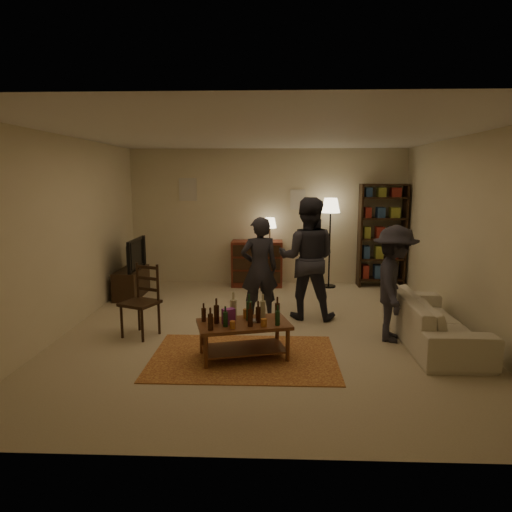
# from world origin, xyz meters

# --- Properties ---
(floor) EXTENTS (6.00, 6.00, 0.00)m
(floor) POSITION_xyz_m (0.00, 0.00, 0.00)
(floor) COLOR #C6B793
(floor) RESTS_ON ground
(room_shell) EXTENTS (6.00, 6.00, 6.00)m
(room_shell) POSITION_xyz_m (-0.65, 2.98, 1.81)
(room_shell) COLOR beige
(room_shell) RESTS_ON ground
(rug) EXTENTS (2.20, 1.50, 0.01)m
(rug) POSITION_xyz_m (-0.22, -1.02, 0.01)
(rug) COLOR maroon
(rug) RESTS_ON ground
(coffee_table) EXTENTS (1.18, 0.84, 0.78)m
(coffee_table) POSITION_xyz_m (-0.23, -1.02, 0.39)
(coffee_table) COLOR brown
(coffee_table) RESTS_ON ground
(dining_chair) EXTENTS (0.57, 0.57, 0.99)m
(dining_chair) POSITION_xyz_m (-1.65, -0.25, 0.52)
(dining_chair) COLOR black
(dining_chair) RESTS_ON ground
(tv_stand) EXTENTS (0.40, 1.00, 1.06)m
(tv_stand) POSITION_xyz_m (-2.44, 1.80, 0.38)
(tv_stand) COLOR black
(tv_stand) RESTS_ON ground
(dresser) EXTENTS (1.00, 0.50, 1.36)m
(dresser) POSITION_xyz_m (-0.19, 2.71, 0.48)
(dresser) COLOR maroon
(dresser) RESTS_ON ground
(bookshelf) EXTENTS (0.90, 0.34, 2.02)m
(bookshelf) POSITION_xyz_m (2.25, 2.78, 1.03)
(bookshelf) COLOR black
(bookshelf) RESTS_ON ground
(floor_lamp) EXTENTS (0.36, 0.36, 1.75)m
(floor_lamp) POSITION_xyz_m (1.22, 2.65, 1.48)
(floor_lamp) COLOR black
(floor_lamp) RESTS_ON ground
(sofa) EXTENTS (0.81, 2.08, 0.61)m
(sofa) POSITION_xyz_m (2.20, -0.40, 0.30)
(sofa) COLOR beige
(sofa) RESTS_ON ground
(person_left) EXTENTS (0.64, 0.50, 1.56)m
(person_left) POSITION_xyz_m (-0.09, 0.53, 0.78)
(person_left) COLOR #222228
(person_left) RESTS_ON ground
(person_right) EXTENTS (1.00, 0.83, 1.85)m
(person_right) POSITION_xyz_m (0.63, 0.63, 0.92)
(person_right) COLOR #282830
(person_right) RESTS_ON ground
(person_by_sofa) EXTENTS (0.78, 1.09, 1.53)m
(person_by_sofa) POSITION_xyz_m (1.70, -0.32, 0.76)
(person_by_sofa) COLOR #28272F
(person_by_sofa) RESTS_ON ground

